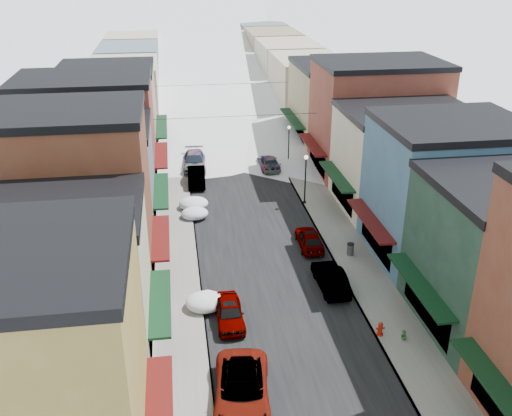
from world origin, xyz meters
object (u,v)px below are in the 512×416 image
object	(u,v)px
car_white_suv	(242,390)
car_dark_hatch	(197,177)
car_green_sedan	(331,278)
fire_hydrant	(380,329)
streetlamp_near	(306,173)
trash_can	(350,249)
car_silver_sedan	(230,313)

from	to	relation	value
car_white_suv	car_dark_hatch	distance (m)	30.56
car_green_sedan	fire_hydrant	size ratio (longest dim) A/B	5.32
streetlamp_near	car_white_suv	bearing A→B (deg)	-110.03
car_dark_hatch	trash_can	bearing A→B (deg)	-54.53
car_silver_sedan	fire_hydrant	bearing A→B (deg)	-17.81
car_silver_sedan	car_green_sedan	world-z (taller)	car_green_sedan
fire_hydrant	car_white_suv	bearing A→B (deg)	-154.40
car_white_suv	car_green_sedan	xyz separation A→B (m)	(7.38, 10.02, -0.07)
car_white_suv	car_silver_sedan	world-z (taller)	car_white_suv
car_silver_sedan	trash_can	size ratio (longest dim) A/B	4.48
car_silver_sedan	trash_can	distance (m)	12.17
car_silver_sedan	streetlamp_near	world-z (taller)	streetlamp_near
car_white_suv	trash_can	world-z (taller)	car_white_suv
trash_can	streetlamp_near	xyz separation A→B (m)	(-1.24, 10.07, 2.41)
fire_hydrant	streetlamp_near	bearing A→B (deg)	90.25
car_dark_hatch	fire_hydrant	distance (m)	27.99
car_silver_sedan	fire_hydrant	world-z (taller)	car_silver_sedan
fire_hydrant	streetlamp_near	world-z (taller)	streetlamp_near
car_dark_hatch	car_silver_sedan	bearing A→B (deg)	-85.68
car_dark_hatch	streetlamp_near	xyz separation A→B (m)	(9.50, -6.40, 2.25)
streetlamp_near	car_green_sedan	bearing A→B (deg)	-95.75
trash_can	fire_hydrant	bearing A→B (deg)	-96.66
fire_hydrant	streetlamp_near	xyz separation A→B (m)	(-0.09, 19.90, 2.48)
car_green_sedan	streetlamp_near	size ratio (longest dim) A/B	1.02
trash_can	car_green_sedan	bearing A→B (deg)	-123.15
car_green_sedan	streetlamp_near	distance (m)	14.39
fire_hydrant	car_green_sedan	bearing A→B (deg)	104.70
trash_can	car_white_suv	bearing A→B (deg)	-125.48
car_silver_sedan	fire_hydrant	size ratio (longest dim) A/B	4.78
car_white_suv	car_green_sedan	size ratio (longest dim) A/B	1.29
car_white_suv	car_silver_sedan	distance (m)	7.06
car_white_suv	car_green_sedan	world-z (taller)	car_white_suv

